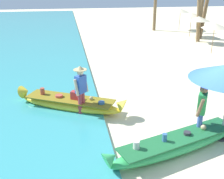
# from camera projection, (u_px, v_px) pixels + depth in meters

# --- Properties ---
(ground_plane) EXTENTS (80.00, 80.00, 0.00)m
(ground_plane) POSITION_uv_depth(u_px,v_px,m) (214.00, 143.00, 7.88)
(ground_plane) COLOR beige
(boat_green_foreground) EXTENTS (4.48, 2.01, 0.72)m
(boat_green_foreground) POSITION_uv_depth(u_px,v_px,m) (179.00, 143.00, 7.43)
(boat_green_foreground) COLOR #38B760
(boat_green_foreground) RESTS_ON ground
(boat_yellow_midground) EXTENTS (3.89, 2.48, 0.75)m
(boat_yellow_midground) POSITION_uv_depth(u_px,v_px,m) (70.00, 103.00, 9.84)
(boat_yellow_midground) COLOR yellow
(boat_yellow_midground) RESTS_ON ground
(person_vendor_hatted) EXTENTS (0.54, 0.52, 1.77)m
(person_vendor_hatted) POSITION_uv_depth(u_px,v_px,m) (81.00, 87.00, 9.16)
(person_vendor_hatted) COLOR #B2383D
(person_vendor_hatted) RESTS_ON ground
(person_tourist_customer) EXTENTS (0.47, 0.57, 1.68)m
(person_tourist_customer) POSITION_uv_depth(u_px,v_px,m) (201.00, 110.00, 7.75)
(person_tourist_customer) COLOR #3D5BA8
(person_tourist_customer) RESTS_ON ground
(parasol_row_1) EXTENTS (1.60, 1.60, 1.91)m
(parasol_row_1) POSITION_uv_depth(u_px,v_px,m) (215.00, 26.00, 16.79)
(parasol_row_1) COLOR #8E6B47
(parasol_row_1) RESTS_ON ground
(parasol_row_2) EXTENTS (1.60, 1.60, 1.91)m
(parasol_row_2) POSITION_uv_depth(u_px,v_px,m) (199.00, 19.00, 19.73)
(parasol_row_2) COLOR #8E6B47
(parasol_row_2) RESTS_ON ground
(parasol_row_3) EXTENTS (1.60, 1.60, 1.91)m
(parasol_row_3) POSITION_uv_depth(u_px,v_px,m) (192.00, 15.00, 22.03)
(parasol_row_3) COLOR #8E6B47
(parasol_row_3) RESTS_ON ground
(parasol_row_4) EXTENTS (1.60, 1.60, 1.91)m
(parasol_row_4) POSITION_uv_depth(u_px,v_px,m) (181.00, 10.00, 24.98)
(parasol_row_4) COLOR #8E6B47
(parasol_row_4) RESTS_ON ground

